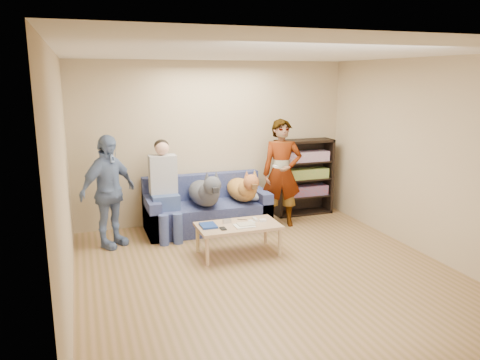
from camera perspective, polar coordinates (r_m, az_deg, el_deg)
name	(u,v)px	position (r m, az deg, el deg)	size (l,w,h in m)	color
ground	(273,278)	(5.71, 4.04, -11.87)	(5.00, 5.00, 0.00)	olive
ceiling	(277,53)	(5.20, 4.49, 15.19)	(5.00, 5.00, 0.00)	white
wall_back	(214,143)	(7.63, -3.21, 4.58)	(4.50, 4.50, 0.00)	tan
wall_front	(430,245)	(3.25, 22.11, -7.41)	(4.50, 4.50, 0.00)	tan
wall_left	(63,187)	(4.89, -20.76, -0.77)	(5.00, 5.00, 0.00)	tan
wall_right	(436,160)	(6.52, 22.74, 2.24)	(5.00, 5.00, 0.00)	tan
blanket	(254,196)	(7.44, 1.76, -1.98)	(0.36, 0.31, 0.13)	#B8B7BD
person_standing_right	(282,173)	(7.43, 5.12, 0.83)	(0.62, 0.41, 1.71)	gray
person_standing_left	(108,192)	(6.72, -15.77, -1.38)	(0.93, 0.39, 1.59)	#6A77AA
held_controller	(275,166)	(7.14, 4.34, 1.67)	(0.04, 0.12, 0.03)	silver
notebook_blue	(208,226)	(6.20, -3.88, -5.56)	(0.20, 0.26, 0.03)	navy
papers	(244,226)	(6.19, 0.52, -5.60)	(0.26, 0.20, 0.01)	silver
magazine	(246,224)	(6.22, 0.72, -5.40)	(0.22, 0.17, 0.01)	#BEB198
camera_silver	(227,221)	(6.34, -1.60, -5.02)	(0.11, 0.06, 0.05)	#B0AFB4
controller_a	(255,219)	(6.45, 1.86, -4.80)	(0.04, 0.13, 0.03)	silver
controller_b	(263,220)	(6.40, 2.78, -4.93)	(0.09, 0.06, 0.03)	white
headphone_cup_a	(253,223)	(6.31, 1.57, -5.22)	(0.07, 0.07, 0.02)	silver
headphone_cup_b	(251,221)	(6.38, 1.31, -5.01)	(0.07, 0.07, 0.02)	white
pen_orange	(241,228)	(6.12, 0.09, -5.86)	(0.01, 0.01, 0.14)	orange
pen_black	(242,219)	(6.47, 0.27, -4.83)	(0.01, 0.01, 0.14)	black
wallet	(223,229)	(6.09, -2.09, -5.94)	(0.07, 0.12, 0.01)	black
sofa	(206,211)	(7.40, -4.11, -3.77)	(1.90, 0.85, 0.82)	#515B93
person_seated	(164,185)	(7.02, -9.21, -0.66)	(0.40, 0.73, 1.47)	#456599
dog_gray	(205,192)	(7.08, -4.26, -1.49)	(0.42, 1.26, 0.61)	#4F5059
dog_tan	(243,189)	(7.34, 0.38, -1.07)	(0.39, 1.16, 0.57)	#C1833B
coffee_table	(238,228)	(6.28, -0.22, -5.84)	(1.10, 0.60, 0.42)	tan
bookshelf	(303,175)	(8.14, 7.72, 0.55)	(1.00, 0.34, 1.30)	black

